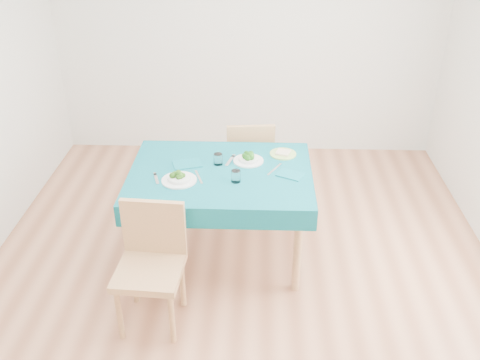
{
  "coord_description": "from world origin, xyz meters",
  "views": [
    {
      "loc": [
        0.12,
        -3.2,
        2.67
      ],
      "look_at": [
        0.0,
        0.0,
        0.85
      ],
      "focal_mm": 40.0,
      "sensor_mm": 36.0,
      "label": 1
    }
  ],
  "objects_px": {
    "table": "(221,214)",
    "chair_far": "(249,152)",
    "bowl_near": "(179,176)",
    "side_plate": "(283,154)",
    "chair_near": "(148,259)",
    "bowl_far": "(248,157)"
  },
  "relations": [
    {
      "from": "chair_far",
      "to": "side_plate",
      "type": "distance_m",
      "value": 0.65
    },
    {
      "from": "bowl_far",
      "to": "side_plate",
      "type": "xyz_separation_m",
      "value": [
        0.27,
        0.13,
        -0.03
      ]
    },
    {
      "from": "side_plate",
      "to": "bowl_far",
      "type": "bearing_deg",
      "value": -154.29
    },
    {
      "from": "table",
      "to": "chair_far",
      "type": "distance_m",
      "value": 0.86
    },
    {
      "from": "chair_far",
      "to": "bowl_near",
      "type": "xyz_separation_m",
      "value": [
        -0.48,
        -0.98,
        0.29
      ]
    },
    {
      "from": "bowl_near",
      "to": "side_plate",
      "type": "bearing_deg",
      "value": 30.74
    },
    {
      "from": "chair_far",
      "to": "side_plate",
      "type": "xyz_separation_m",
      "value": [
        0.28,
        -0.53,
        0.25
      ]
    },
    {
      "from": "chair_near",
      "to": "bowl_far",
      "type": "distance_m",
      "value": 1.16
    },
    {
      "from": "bowl_near",
      "to": "side_plate",
      "type": "distance_m",
      "value": 0.89
    },
    {
      "from": "bowl_near",
      "to": "bowl_far",
      "type": "xyz_separation_m",
      "value": [
        0.49,
        0.32,
        -0.0
      ]
    },
    {
      "from": "chair_near",
      "to": "table",
      "type": "bearing_deg",
      "value": 65.45
    },
    {
      "from": "chair_near",
      "to": "chair_far",
      "type": "relative_size",
      "value": 1.04
    },
    {
      "from": "chair_far",
      "to": "side_plate",
      "type": "height_order",
      "value": "chair_far"
    },
    {
      "from": "chair_far",
      "to": "bowl_near",
      "type": "height_order",
      "value": "chair_far"
    },
    {
      "from": "bowl_near",
      "to": "side_plate",
      "type": "relative_size",
      "value": 1.22
    },
    {
      "from": "chair_far",
      "to": "side_plate",
      "type": "relative_size",
      "value": 4.88
    },
    {
      "from": "table",
      "to": "bowl_far",
      "type": "xyz_separation_m",
      "value": [
        0.2,
        0.17,
        0.41
      ]
    },
    {
      "from": "chair_near",
      "to": "bowl_near",
      "type": "xyz_separation_m",
      "value": [
        0.13,
        0.62,
        0.26
      ]
    },
    {
      "from": "chair_far",
      "to": "bowl_near",
      "type": "bearing_deg",
      "value": 58.04
    },
    {
      "from": "chair_near",
      "to": "chair_far",
      "type": "xyz_separation_m",
      "value": [
        0.61,
        1.6,
        -0.02
      ]
    },
    {
      "from": "bowl_far",
      "to": "chair_far",
      "type": "bearing_deg",
      "value": 90.77
    },
    {
      "from": "table",
      "to": "chair_far",
      "type": "xyz_separation_m",
      "value": [
        0.2,
        0.83,
        0.13
      ]
    }
  ]
}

